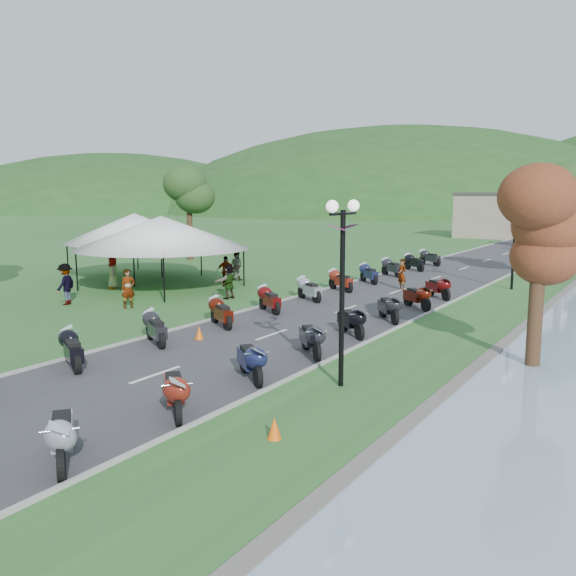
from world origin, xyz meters
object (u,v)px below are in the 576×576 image
Objects in this scene: pedestrian_a at (129,308)px; vendor_tent_main at (162,252)px; pedestrian_c at (67,305)px; pedestrian_b at (237,280)px.

vendor_tent_main is at bearing 51.54° from pedestrian_a.
vendor_tent_main is at bearing 157.51° from pedestrian_c.
pedestrian_b is at bearing 151.11° from pedestrian_c.
pedestrian_a is (2.83, -5.14, -2.00)m from vendor_tent_main.
pedestrian_a is at bearing 85.93° from pedestrian_b.
vendor_tent_main is 5.36m from pedestrian_b.
pedestrian_b is (1.47, 4.75, -2.00)m from vendor_tent_main.
vendor_tent_main reaches higher than pedestrian_c.
vendor_tent_main reaches higher than pedestrian_a.
pedestrian_c is at bearing -92.94° from vendor_tent_main.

